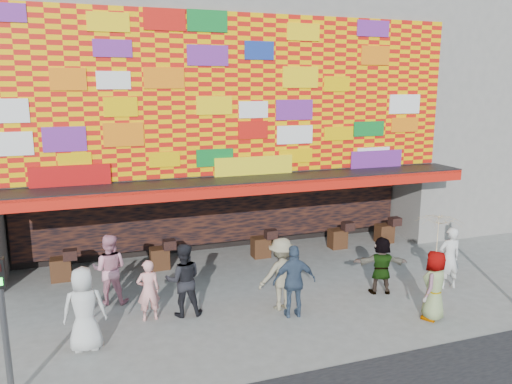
% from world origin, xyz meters
% --- Properties ---
extents(ground, '(90.00, 90.00, 0.00)m').
position_xyz_m(ground, '(0.00, 0.00, 0.00)').
color(ground, slate).
rests_on(ground, ground).
extents(shop_building, '(15.20, 9.40, 10.00)m').
position_xyz_m(shop_building, '(0.00, 8.18, 5.23)').
color(shop_building, gray).
rests_on(shop_building, ground).
extents(neighbor_right, '(11.00, 8.00, 12.00)m').
position_xyz_m(neighbor_right, '(13.00, 8.00, 6.00)').
color(neighbor_right, gray).
rests_on(neighbor_right, ground).
extents(signal_left, '(0.22, 0.20, 3.00)m').
position_xyz_m(signal_left, '(-6.20, -1.50, 1.86)').
color(signal_left, '#59595B').
rests_on(signal_left, ground).
extents(ped_a, '(0.98, 0.67, 1.94)m').
position_xyz_m(ped_a, '(-4.83, 0.01, 0.97)').
color(ped_a, silver).
rests_on(ped_a, ground).
extents(ped_b, '(0.59, 0.40, 1.59)m').
position_xyz_m(ped_b, '(-3.30, 1.03, 0.80)').
color(ped_b, pink).
rests_on(ped_b, ground).
extents(ped_c, '(1.02, 0.85, 1.92)m').
position_xyz_m(ped_c, '(-2.41, 1.01, 0.96)').
color(ped_c, black).
rests_on(ped_c, ground).
extents(ped_d, '(1.30, 0.81, 1.95)m').
position_xyz_m(ped_d, '(0.12, 0.54, 0.97)').
color(ped_d, gray).
rests_on(ped_d, ground).
extents(ped_e, '(1.18, 0.63, 1.91)m').
position_xyz_m(ped_e, '(0.25, -0.00, 0.95)').
color(ped_e, '#374860').
rests_on(ped_e, ground).
extents(ped_f, '(1.62, 0.96, 1.67)m').
position_xyz_m(ped_f, '(3.20, 0.55, 0.83)').
color(ped_f, gray).
rests_on(ped_f, ground).
extents(ped_g, '(1.05, 0.97, 1.80)m').
position_xyz_m(ped_g, '(3.55, -1.30, 0.90)').
color(ped_g, gray).
rests_on(ped_g, ground).
extents(ped_h, '(0.72, 0.53, 1.84)m').
position_xyz_m(ped_h, '(5.28, 0.22, 0.92)').
color(ped_h, silver).
rests_on(ped_h, ground).
extents(ped_i, '(1.12, 0.98, 1.94)m').
position_xyz_m(ped_i, '(-4.15, 2.42, 0.97)').
color(ped_i, pink).
rests_on(ped_i, ground).
extents(parasol, '(1.30, 1.32, 2.00)m').
position_xyz_m(parasol, '(3.55, -1.30, 2.23)').
color(parasol, '#FFD8A0').
rests_on(parasol, ground).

